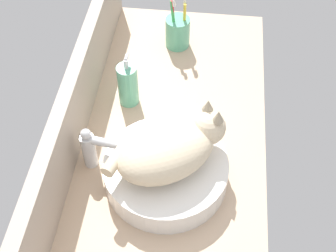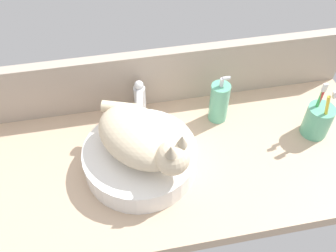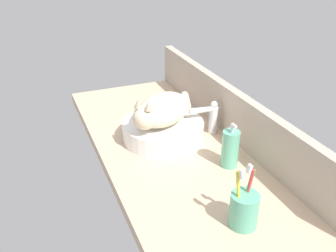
# 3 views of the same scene
# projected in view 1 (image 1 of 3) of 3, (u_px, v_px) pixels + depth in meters

# --- Properties ---
(ground_plane) EXTENTS (1.31, 0.54, 0.04)m
(ground_plane) POSITION_uv_depth(u_px,v_px,m) (165.00, 164.00, 1.27)
(ground_plane) COLOR tan
(backsplash_panel) EXTENTS (1.31, 0.04, 0.19)m
(backsplash_panel) POSITION_uv_depth(u_px,v_px,m) (68.00, 129.00, 1.20)
(backsplash_panel) COLOR #AD9E8E
(backsplash_panel) RESTS_ON ground_plane
(sink_basin) EXTENTS (0.31, 0.31, 0.07)m
(sink_basin) POSITION_uv_depth(u_px,v_px,m) (166.00, 172.00, 1.18)
(sink_basin) COLOR white
(sink_basin) RESTS_ON ground_plane
(cat) EXTENTS (0.28, 0.30, 0.14)m
(cat) POSITION_uv_depth(u_px,v_px,m) (171.00, 147.00, 1.12)
(cat) COLOR beige
(cat) RESTS_ON sink_basin
(faucet) EXTENTS (0.04, 0.12, 0.14)m
(faucet) POSITION_uv_depth(u_px,v_px,m) (92.00, 147.00, 1.18)
(faucet) COLOR silver
(faucet) RESTS_ON ground_plane
(soap_dispenser) EXTENTS (0.06, 0.06, 0.17)m
(soap_dispenser) POSITION_uv_depth(u_px,v_px,m) (128.00, 85.00, 1.34)
(soap_dispenser) COLOR #60B793
(soap_dispenser) RESTS_ON ground_plane
(toothbrush_cup) EXTENTS (0.08, 0.08, 0.19)m
(toothbrush_cup) POSITION_uv_depth(u_px,v_px,m) (178.00, 31.00, 1.51)
(toothbrush_cup) COLOR #5BB28E
(toothbrush_cup) RESTS_ON ground_plane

